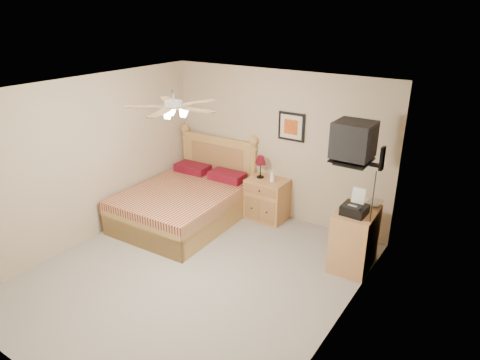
# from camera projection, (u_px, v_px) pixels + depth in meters

# --- Properties ---
(floor) EXTENTS (4.50, 4.50, 0.00)m
(floor) POSITION_uv_depth(u_px,v_px,m) (193.00, 274.00, 5.87)
(floor) COLOR gray
(floor) RESTS_ON ground
(ceiling) EXTENTS (4.00, 4.50, 0.04)m
(ceiling) POSITION_uv_depth(u_px,v_px,m) (185.00, 91.00, 4.93)
(ceiling) COLOR white
(ceiling) RESTS_ON ground
(wall_back) EXTENTS (4.00, 0.04, 2.50)m
(wall_back) POSITION_uv_depth(u_px,v_px,m) (277.00, 146.00, 7.13)
(wall_back) COLOR tan
(wall_back) RESTS_ON ground
(wall_front) EXTENTS (4.00, 0.04, 2.50)m
(wall_front) POSITION_uv_depth(u_px,v_px,m) (20.00, 277.00, 3.67)
(wall_front) COLOR tan
(wall_front) RESTS_ON ground
(wall_left) EXTENTS (0.04, 4.50, 2.50)m
(wall_left) POSITION_uv_depth(u_px,v_px,m) (87.00, 161.00, 6.43)
(wall_left) COLOR tan
(wall_left) RESTS_ON ground
(wall_right) EXTENTS (0.04, 4.50, 2.50)m
(wall_right) POSITION_uv_depth(u_px,v_px,m) (340.00, 234.00, 4.37)
(wall_right) COLOR tan
(wall_right) RESTS_ON ground
(bed) EXTENTS (1.69, 2.17, 1.37)m
(bed) POSITION_uv_depth(u_px,v_px,m) (182.00, 184.00, 7.06)
(bed) COLOR #AB803D
(bed) RESTS_ON ground
(nightstand) EXTENTS (0.66, 0.50, 0.72)m
(nightstand) POSITION_uv_depth(u_px,v_px,m) (267.00, 199.00, 7.29)
(nightstand) COLOR #B17546
(nightstand) RESTS_ON ground
(table_lamp) EXTENTS (0.23, 0.23, 0.39)m
(table_lamp) POSITION_uv_depth(u_px,v_px,m) (260.00, 167.00, 7.17)
(table_lamp) COLOR #5B0C19
(table_lamp) RESTS_ON nightstand
(lotion_bottle) EXTENTS (0.09, 0.09, 0.22)m
(lotion_bottle) POSITION_uv_depth(u_px,v_px,m) (272.00, 176.00, 7.01)
(lotion_bottle) COLOR silver
(lotion_bottle) RESTS_ON nightstand
(framed_picture) EXTENTS (0.46, 0.04, 0.46)m
(framed_picture) POSITION_uv_depth(u_px,v_px,m) (291.00, 127.00, 6.84)
(framed_picture) COLOR black
(framed_picture) RESTS_ON wall_back
(dresser) EXTENTS (0.54, 0.75, 0.86)m
(dresser) POSITION_uv_depth(u_px,v_px,m) (354.00, 239.00, 5.90)
(dresser) COLOR #B2794E
(dresser) RESTS_ON ground
(fax_machine) EXTENTS (0.32, 0.34, 0.33)m
(fax_machine) POSITION_uv_depth(u_px,v_px,m) (355.00, 203.00, 5.59)
(fax_machine) COLOR black
(fax_machine) RESTS_ON dresser
(magazine_lower) EXTENTS (0.24, 0.28, 0.02)m
(magazine_lower) POSITION_uv_depth(u_px,v_px,m) (366.00, 202.00, 5.96)
(magazine_lower) COLOR beige
(magazine_lower) RESTS_ON dresser
(magazine_upper) EXTENTS (0.21, 0.28, 0.02)m
(magazine_upper) POSITION_uv_depth(u_px,v_px,m) (368.00, 201.00, 5.97)
(magazine_upper) COLOR gray
(magazine_upper) RESTS_ON magazine_lower
(wall_tv) EXTENTS (0.56, 0.46, 0.58)m
(wall_tv) POSITION_uv_depth(u_px,v_px,m) (365.00, 145.00, 5.32)
(wall_tv) COLOR black
(wall_tv) RESTS_ON wall_right
(ceiling_fan) EXTENTS (1.14, 1.14, 0.28)m
(ceiling_fan) POSITION_uv_depth(u_px,v_px,m) (174.00, 106.00, 4.83)
(ceiling_fan) COLOR white
(ceiling_fan) RESTS_ON ceiling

